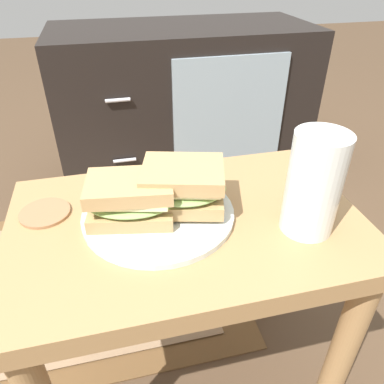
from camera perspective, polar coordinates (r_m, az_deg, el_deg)
name	(u,v)px	position (r m, az deg, el deg)	size (l,w,h in m)	color
ground_plane	(188,377)	(0.94, -0.61, -26.70)	(8.00, 8.00, 0.00)	#4C3826
side_table	(187,260)	(0.65, -0.81, -10.48)	(0.56, 0.36, 0.46)	#A37A4C
tv_cabinet	(183,103)	(1.53, -1.32, 13.53)	(0.96, 0.46, 0.58)	black
area_rug	(59,281)	(1.17, -19.86, -12.86)	(1.01, 0.68, 0.01)	brown
plate	(159,213)	(0.59, -5.19, -3.31)	(0.24, 0.24, 0.01)	silver
sandwich_front	(131,199)	(0.57, -9.45, -1.04)	(0.15, 0.12, 0.07)	tan
sandwich_back	(183,186)	(0.58, -1.42, 1.01)	(0.16, 0.14, 0.07)	tan
beer_glass	(314,185)	(0.56, 18.27, 0.98)	(0.08, 0.08, 0.16)	silver
coaster	(45,213)	(0.64, -21.76, -2.99)	(0.08, 0.08, 0.01)	#996B47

